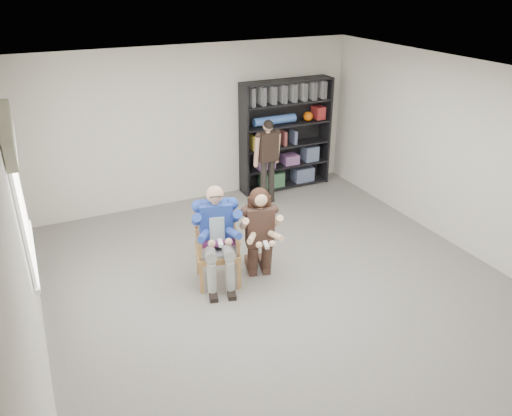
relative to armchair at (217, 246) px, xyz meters
name	(u,v)px	position (x,y,z in m)	size (l,w,h in m)	color
room_shell	(292,198)	(0.73, -0.70, 0.86)	(6.00, 7.00, 2.80)	silver
floor	(289,294)	(0.73, -0.70, -0.54)	(6.00, 7.00, 0.01)	slate
window_left	(20,192)	(-2.22, 0.30, 1.09)	(0.16, 2.00, 1.75)	white
armchair	(217,246)	(0.00, 0.00, 0.00)	(0.63, 0.61, 1.09)	#A15C32
seated_man	(217,236)	(0.00, 0.00, 0.16)	(0.61, 0.85, 1.42)	navy
kneeling_woman	(260,235)	(0.58, -0.12, 0.10)	(0.54, 0.87, 1.30)	#321D1A
bookshelf	(286,135)	(2.43, 2.58, 0.51)	(1.80, 0.38, 2.10)	black
standing_man	(268,162)	(1.77, 2.05, 0.24)	(0.49, 0.27, 1.57)	black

